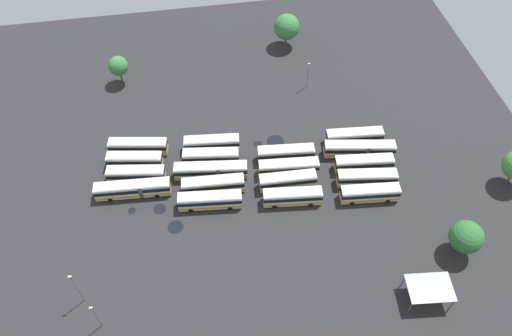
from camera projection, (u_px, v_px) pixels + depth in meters
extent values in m
plane|color=#28282B|center=(250.00, 174.00, 104.58)|extent=(128.30, 128.30, 0.00)
cube|color=silver|center=(354.00, 137.00, 108.87)|extent=(12.66, 3.65, 3.15)
cube|color=beige|center=(356.00, 131.00, 107.58)|extent=(12.14, 3.40, 0.14)
cube|color=black|center=(355.00, 135.00, 108.47)|extent=(12.73, 3.70, 1.01)
cube|color=orange|center=(354.00, 139.00, 109.55)|extent=(12.73, 3.70, 0.63)
cube|color=black|center=(327.00, 136.00, 108.07)|extent=(0.24, 2.12, 1.16)
cylinder|color=black|center=(337.00, 146.00, 109.00)|extent=(1.02, 0.39, 1.00)
cylinder|color=black|center=(335.00, 138.00, 110.48)|extent=(1.02, 0.39, 1.00)
cylinder|color=black|center=(372.00, 144.00, 109.40)|extent=(1.02, 0.39, 1.00)
cylinder|color=black|center=(369.00, 136.00, 110.88)|extent=(1.02, 0.39, 1.00)
cube|color=silver|center=(359.00, 149.00, 106.57)|extent=(15.42, 5.06, 3.15)
cube|color=beige|center=(361.00, 144.00, 105.29)|extent=(14.79, 4.75, 0.14)
cube|color=black|center=(360.00, 147.00, 106.18)|extent=(15.51, 5.11, 1.01)
cube|color=orange|center=(359.00, 152.00, 107.26)|extent=(15.51, 5.11, 0.63)
cube|color=black|center=(325.00, 147.00, 106.09)|extent=(0.41, 2.10, 1.16)
cube|color=#47474C|center=(367.00, 149.00, 106.58)|extent=(1.32, 2.75, 3.03)
cylinder|color=black|center=(337.00, 157.00, 106.89)|extent=(1.04, 0.46, 1.00)
cylinder|color=black|center=(336.00, 149.00, 108.38)|extent=(1.04, 0.46, 1.00)
cylinder|color=black|center=(381.00, 157.00, 106.91)|extent=(1.04, 0.46, 1.00)
cylinder|color=black|center=(379.00, 149.00, 108.40)|extent=(1.04, 0.46, 1.00)
cube|color=silver|center=(364.00, 163.00, 104.05)|extent=(12.45, 3.87, 3.15)
cube|color=beige|center=(365.00, 158.00, 102.76)|extent=(11.94, 3.61, 0.14)
cube|color=black|center=(364.00, 162.00, 103.65)|extent=(12.52, 3.91, 1.01)
cube|color=orange|center=(363.00, 166.00, 104.74)|extent=(12.52, 3.91, 0.63)
cube|color=black|center=(335.00, 163.00, 103.33)|extent=(0.28, 2.11, 1.16)
cylinder|color=black|center=(346.00, 173.00, 104.23)|extent=(1.03, 0.40, 1.00)
cylinder|color=black|center=(344.00, 164.00, 105.71)|extent=(1.03, 0.40, 1.00)
cylinder|color=black|center=(381.00, 171.00, 104.53)|extent=(1.03, 0.40, 1.00)
cylinder|color=black|center=(379.00, 162.00, 106.01)|extent=(1.03, 0.40, 1.00)
cube|color=silver|center=(367.00, 178.00, 101.59)|extent=(12.43, 4.25, 3.15)
cube|color=beige|center=(368.00, 173.00, 100.31)|extent=(11.92, 3.98, 0.14)
cube|color=black|center=(367.00, 176.00, 101.20)|extent=(12.50, 4.30, 1.01)
cube|color=orange|center=(366.00, 180.00, 102.28)|extent=(12.50, 4.30, 0.63)
cube|color=black|center=(338.00, 177.00, 101.01)|extent=(0.35, 2.11, 1.16)
cylinder|color=black|center=(348.00, 187.00, 101.85)|extent=(1.03, 0.44, 1.00)
cylinder|color=black|center=(347.00, 178.00, 103.34)|extent=(1.03, 0.44, 1.00)
cylinder|color=black|center=(385.00, 186.00, 101.99)|extent=(1.03, 0.44, 1.00)
cylinder|color=black|center=(382.00, 177.00, 103.48)|extent=(1.03, 0.44, 1.00)
cube|color=silver|center=(370.00, 193.00, 99.14)|extent=(12.00, 3.69, 3.15)
cube|color=beige|center=(371.00, 188.00, 97.86)|extent=(11.51, 3.44, 0.14)
cube|color=black|center=(370.00, 192.00, 98.75)|extent=(12.06, 3.73, 1.01)
cube|color=orange|center=(369.00, 196.00, 99.83)|extent=(12.06, 3.73, 0.63)
cube|color=black|center=(341.00, 193.00, 98.39)|extent=(0.26, 2.11, 1.16)
cylinder|color=black|center=(352.00, 203.00, 99.30)|extent=(1.02, 0.39, 1.00)
cylinder|color=black|center=(350.00, 194.00, 100.78)|extent=(1.02, 0.39, 1.00)
cylinder|color=black|center=(388.00, 201.00, 99.64)|extent=(1.02, 0.39, 1.00)
cylinder|color=black|center=(385.00, 191.00, 101.13)|extent=(1.02, 0.39, 1.00)
cube|color=silver|center=(286.00, 153.00, 105.76)|extent=(12.31, 3.70, 3.15)
cube|color=beige|center=(286.00, 148.00, 104.48)|extent=(11.81, 3.45, 0.14)
cube|color=black|center=(286.00, 152.00, 105.37)|extent=(12.38, 3.74, 1.01)
cube|color=orange|center=(286.00, 156.00, 106.45)|extent=(12.38, 3.74, 0.63)
cube|color=black|center=(258.00, 153.00, 105.00)|extent=(0.26, 2.11, 1.16)
cylinder|color=black|center=(269.00, 163.00, 105.91)|extent=(1.02, 0.39, 1.00)
cylinder|color=black|center=(268.00, 154.00, 107.40)|extent=(1.02, 0.39, 1.00)
cylinder|color=black|center=(303.00, 161.00, 106.27)|extent=(1.02, 0.39, 1.00)
cylinder|color=black|center=(302.00, 152.00, 107.76)|extent=(1.02, 0.39, 1.00)
cube|color=silver|center=(289.00, 167.00, 103.34)|extent=(12.76, 3.67, 3.15)
cube|color=beige|center=(289.00, 162.00, 102.06)|extent=(12.24, 3.42, 0.14)
cube|color=black|center=(289.00, 166.00, 102.95)|extent=(12.83, 3.72, 1.01)
cube|color=orange|center=(288.00, 170.00, 104.03)|extent=(12.83, 3.72, 0.63)
cube|color=black|center=(259.00, 168.00, 102.55)|extent=(0.24, 2.12, 1.16)
cylinder|color=black|center=(271.00, 177.00, 103.47)|extent=(1.02, 0.39, 1.00)
cylinder|color=black|center=(270.00, 168.00, 104.96)|extent=(1.02, 0.39, 1.00)
cylinder|color=black|center=(307.00, 175.00, 103.87)|extent=(1.02, 0.39, 1.00)
cylinder|color=black|center=(306.00, 166.00, 105.35)|extent=(1.02, 0.39, 1.00)
cube|color=silver|center=(288.00, 181.00, 101.14)|extent=(11.79, 3.01, 3.15)
cube|color=beige|center=(288.00, 176.00, 99.86)|extent=(11.32, 2.78, 0.14)
cube|color=black|center=(288.00, 179.00, 100.75)|extent=(11.85, 3.05, 1.01)
cube|color=orange|center=(287.00, 183.00, 101.83)|extent=(11.85, 3.05, 0.63)
cube|color=black|center=(259.00, 182.00, 100.19)|extent=(0.14, 2.12, 1.16)
cylinder|color=black|center=(271.00, 191.00, 101.18)|extent=(1.01, 0.34, 1.00)
cylinder|color=black|center=(269.00, 182.00, 102.65)|extent=(1.01, 0.34, 1.00)
cylinder|color=black|center=(306.00, 187.00, 101.78)|extent=(1.01, 0.34, 1.00)
cylinder|color=black|center=(303.00, 178.00, 103.26)|extent=(1.01, 0.34, 1.00)
cube|color=silver|center=(292.00, 197.00, 98.61)|extent=(11.99, 3.79, 3.15)
cube|color=beige|center=(293.00, 192.00, 97.33)|extent=(11.50, 3.54, 0.14)
cube|color=black|center=(293.00, 195.00, 98.21)|extent=(12.05, 3.84, 1.01)
cube|color=orange|center=(292.00, 199.00, 99.30)|extent=(12.05, 3.84, 0.63)
cube|color=black|center=(263.00, 196.00, 97.90)|extent=(0.28, 2.11, 1.16)
cylinder|color=black|center=(275.00, 206.00, 98.79)|extent=(1.03, 0.40, 1.00)
cylinder|color=black|center=(274.00, 197.00, 100.28)|extent=(1.03, 0.40, 1.00)
cylinder|color=black|center=(311.00, 204.00, 99.09)|extent=(1.03, 0.40, 1.00)
cylinder|color=black|center=(309.00, 195.00, 100.57)|extent=(1.03, 0.40, 1.00)
cube|color=silver|center=(212.00, 144.00, 107.57)|extent=(12.17, 3.77, 3.15)
cube|color=beige|center=(211.00, 138.00, 106.28)|extent=(11.67, 3.52, 0.14)
cube|color=black|center=(212.00, 142.00, 107.17)|extent=(12.23, 3.82, 1.01)
cube|color=orange|center=(212.00, 146.00, 108.25)|extent=(12.23, 3.82, 0.63)
cube|color=black|center=(184.00, 143.00, 106.84)|extent=(0.27, 2.11, 1.16)
cylinder|color=black|center=(195.00, 153.00, 107.74)|extent=(1.03, 0.40, 1.00)
cylinder|color=black|center=(195.00, 145.00, 109.22)|extent=(1.03, 0.40, 1.00)
cylinder|color=black|center=(229.00, 151.00, 108.05)|extent=(1.03, 0.40, 1.00)
cylinder|color=black|center=(229.00, 143.00, 109.54)|extent=(1.03, 0.40, 1.00)
cube|color=silver|center=(211.00, 157.00, 105.19)|extent=(12.11, 4.16, 3.15)
cube|color=beige|center=(210.00, 152.00, 103.91)|extent=(11.61, 3.89, 0.14)
cube|color=black|center=(211.00, 155.00, 104.80)|extent=(12.17, 4.21, 1.01)
cube|color=orange|center=(211.00, 159.00, 105.88)|extent=(12.17, 4.21, 0.63)
cube|color=black|center=(183.00, 156.00, 104.59)|extent=(0.35, 2.11, 1.16)
cylinder|color=black|center=(194.00, 166.00, 105.44)|extent=(1.03, 0.43, 1.00)
cylinder|color=black|center=(195.00, 157.00, 106.93)|extent=(1.03, 0.43, 1.00)
cylinder|color=black|center=(228.00, 165.00, 105.59)|extent=(1.03, 0.43, 1.00)
cylinder|color=black|center=(228.00, 156.00, 107.08)|extent=(1.03, 0.43, 1.00)
cube|color=silver|center=(211.00, 170.00, 102.84)|extent=(15.41, 4.52, 3.15)
cube|color=beige|center=(210.00, 165.00, 101.56)|extent=(14.78, 4.23, 0.14)
cube|color=black|center=(211.00, 169.00, 102.45)|extent=(15.49, 4.57, 1.01)
cube|color=orange|center=(211.00, 173.00, 103.53)|extent=(15.49, 4.57, 0.63)
cube|color=black|center=(174.00, 170.00, 102.18)|extent=(0.33, 2.11, 1.16)
cube|color=#47474C|center=(219.00, 170.00, 102.88)|extent=(1.23, 2.73, 3.03)
cylinder|color=black|center=(189.00, 180.00, 103.05)|extent=(1.03, 0.43, 1.00)
cylinder|color=black|center=(189.00, 171.00, 104.54)|extent=(1.03, 0.43, 1.00)
cylinder|color=black|center=(234.00, 178.00, 103.29)|extent=(1.03, 0.43, 1.00)
cylinder|color=black|center=(233.00, 169.00, 104.78)|extent=(1.03, 0.43, 1.00)
cube|color=silver|center=(213.00, 185.00, 100.47)|extent=(12.80, 3.33, 3.15)
cube|color=beige|center=(213.00, 180.00, 99.19)|extent=(12.29, 3.09, 0.14)
cube|color=black|center=(213.00, 183.00, 100.08)|extent=(12.87, 3.37, 1.01)
cube|color=orange|center=(213.00, 187.00, 101.16)|extent=(12.87, 3.37, 0.63)
cube|color=black|center=(182.00, 186.00, 99.56)|extent=(0.18, 2.12, 1.16)
cylinder|color=black|center=(195.00, 195.00, 100.53)|extent=(1.02, 0.36, 1.00)
cylinder|color=black|center=(194.00, 186.00, 102.02)|extent=(1.02, 0.36, 1.00)
cylinder|color=black|center=(233.00, 192.00, 101.08)|extent=(1.02, 0.36, 1.00)
cylinder|color=black|center=(232.00, 183.00, 102.56)|extent=(1.02, 0.36, 1.00)
cube|color=silver|center=(210.00, 200.00, 98.05)|extent=(12.87, 3.87, 3.15)
cube|color=beige|center=(209.00, 195.00, 96.76)|extent=(12.34, 3.61, 0.14)
cube|color=black|center=(210.00, 199.00, 97.65)|extent=(12.94, 3.91, 1.01)
cube|color=orange|center=(210.00, 203.00, 98.73)|extent=(12.94, 3.91, 0.63)
cube|color=black|center=(178.00, 200.00, 97.31)|extent=(0.28, 2.11, 1.16)
cylinder|color=black|center=(191.00, 210.00, 98.21)|extent=(1.03, 0.40, 1.00)
cylinder|color=black|center=(191.00, 200.00, 99.70)|extent=(1.03, 0.40, 1.00)
cylinder|color=black|center=(230.00, 208.00, 98.54)|extent=(1.03, 0.40, 1.00)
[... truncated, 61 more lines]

